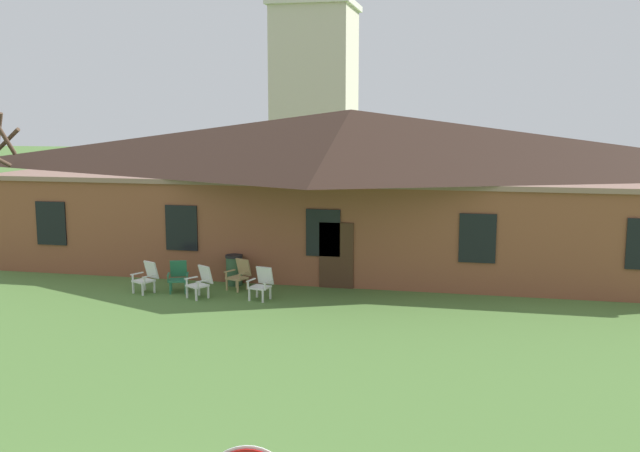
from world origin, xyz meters
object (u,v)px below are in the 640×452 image
Objects in this scene: lawn_chair_by_porch at (147,277)px; lawn_chair_left_end at (201,281)px; lawn_chair_right_end at (262,283)px; lawn_chair_near_door at (178,276)px; lawn_chair_middle at (240,274)px; trash_bin at (234,270)px.

lawn_chair_by_porch is 1.88m from lawn_chair_left_end.
lawn_chair_right_end is (1.85, 0.20, 0.00)m from lawn_chair_left_end.
lawn_chair_near_door and lawn_chair_left_end have the same top height.
lawn_chair_by_porch is at bearing -160.15° from lawn_chair_middle.
lawn_chair_left_end is 1.00× the size of lawn_chair_right_end.
lawn_chair_middle is at bearing 135.67° from lawn_chair_right_end.
lawn_chair_by_porch is 1.00× the size of lawn_chair_middle.
lawn_chair_near_door is at bearing 19.39° from lawn_chair_by_porch.
lawn_chair_middle is at bearing -56.54° from trash_bin.
trash_bin is at bearing 75.32° from lawn_chair_left_end.
lawn_chair_by_porch is 3.72m from lawn_chair_right_end.
lawn_chair_near_door is 1.90m from lawn_chair_middle.
lawn_chair_right_end is at bearing 6.17° from lawn_chair_left_end.
lawn_chair_left_end is 0.98× the size of trash_bin.
lawn_chair_near_door and lawn_chair_middle have the same top height.
lawn_chair_left_end is at bearing -30.08° from lawn_chair_near_door.
lawn_chair_by_porch is at bearing -160.61° from lawn_chair_near_door.
lawn_chair_left_end is 1.86m from lawn_chair_right_end.
lawn_chair_right_end is at bearing -0.50° from lawn_chair_by_porch.
lawn_chair_middle is (2.69, 0.97, 0.00)m from lawn_chair_by_porch.
trash_bin reaches higher than lawn_chair_left_end.
lawn_chair_by_porch is 1.00× the size of lawn_chair_right_end.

